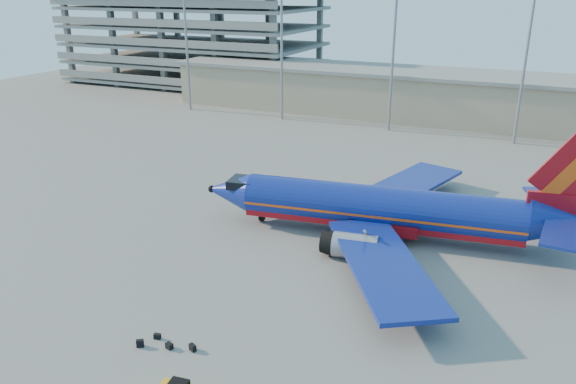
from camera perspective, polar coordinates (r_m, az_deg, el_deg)
name	(u,v)px	position (r m, az deg, el deg)	size (l,w,h in m)	color
ground	(313,242)	(54.51, 2.59, -5.07)	(220.00, 220.00, 0.00)	slate
terminal_building	(492,99)	(105.76, 19.97, 8.83)	(122.00, 16.00, 8.50)	tan
parking_garage	(194,34)	(144.60, -9.54, 15.56)	(62.00, 32.00, 21.40)	slate
light_mast_row	(460,24)	(92.82, 17.04, 15.97)	(101.60, 1.60, 28.65)	gray
aircraft_main	(390,210)	(55.35, 10.28, -1.78)	(38.95, 37.23, 13.23)	navy
luggage_pile	(165,344)	(40.80, -12.36, -14.83)	(4.11, 1.68, 0.54)	black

